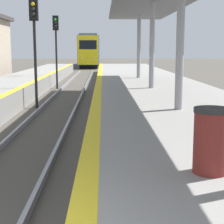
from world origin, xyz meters
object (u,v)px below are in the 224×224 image
train (90,51)px  signal_far (56,38)px  signal_mid (34,32)px  trash_bin (211,140)px

train → signal_far: bearing=-91.9°
signal_mid → trash_bin: signal_mid is taller
signal_mid → trash_bin: size_ratio=5.28×
train → trash_bin: size_ratio=21.68×
signal_mid → signal_far: bearing=90.6°
train → signal_far: signal_far is taller
signal_far → trash_bin: (4.33, -19.22, -1.86)m
signal_mid → train: bearing=88.6°
signal_far → train: bearing=88.1°
train → trash_bin: 51.95m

